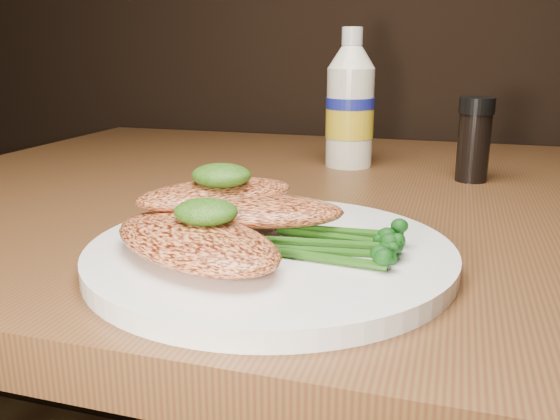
% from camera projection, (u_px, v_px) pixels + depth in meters
% --- Properties ---
extents(plate, '(0.28, 0.28, 0.01)m').
position_uv_depth(plate, '(271.00, 254.00, 0.44)').
color(plate, white).
rests_on(plate, dining_table).
extents(chicken_front, '(0.18, 0.15, 0.03)m').
position_uv_depth(chicken_front, '(195.00, 241.00, 0.41)').
color(chicken_front, '#F0864C').
rests_on(chicken_front, plate).
extents(chicken_mid, '(0.15, 0.10, 0.02)m').
position_uv_depth(chicken_mid, '(254.00, 210.00, 0.46)').
color(chicken_mid, '#F0864C').
rests_on(chicken_mid, plate).
extents(chicken_back, '(0.14, 0.14, 0.02)m').
position_uv_depth(chicken_back, '(216.00, 194.00, 0.48)').
color(chicken_back, '#F0864C').
rests_on(chicken_back, plate).
extents(pesto_front, '(0.06, 0.05, 0.02)m').
position_uv_depth(pesto_front, '(206.00, 212.00, 0.41)').
color(pesto_front, black).
rests_on(pesto_front, chicken_front).
extents(pesto_back, '(0.06, 0.06, 0.02)m').
position_uv_depth(pesto_back, '(221.00, 175.00, 0.47)').
color(pesto_back, black).
rests_on(pesto_back, chicken_back).
extents(broccolini_bundle, '(0.15, 0.12, 0.02)m').
position_uv_depth(broccolini_bundle, '(331.00, 238.00, 0.42)').
color(broccolini_bundle, '#1F4E11').
rests_on(broccolini_bundle, plate).
extents(mayo_bottle, '(0.08, 0.08, 0.18)m').
position_uv_depth(mayo_bottle, '(350.00, 99.00, 0.78)').
color(mayo_bottle, white).
rests_on(mayo_bottle, dining_table).
extents(pepper_grinder, '(0.05, 0.05, 0.10)m').
position_uv_depth(pepper_grinder, '(474.00, 140.00, 0.70)').
color(pepper_grinder, black).
rests_on(pepper_grinder, dining_table).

